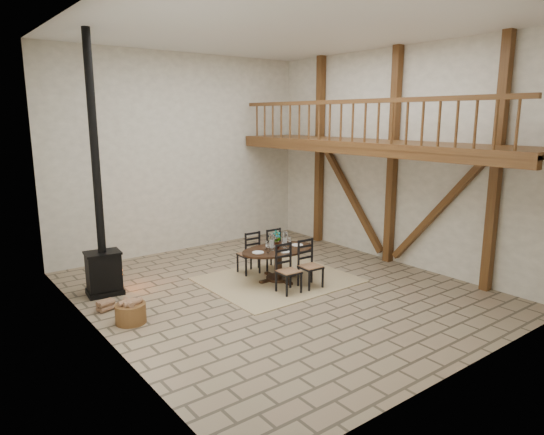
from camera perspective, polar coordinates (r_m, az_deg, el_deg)
ground at (r=9.89m, az=0.72°, el=-8.57°), size 8.00×8.00×0.00m
room_shell at (r=10.05m, az=6.19°, el=9.31°), size 7.02×8.02×5.01m
rug at (r=10.47m, az=0.73°, el=-7.33°), size 3.00×2.50×0.02m
dining_table at (r=10.34m, az=0.73°, el=-5.25°), size 1.74×1.92×1.09m
wood_stove at (r=9.93m, az=-19.43°, el=-2.40°), size 0.72×0.59×5.00m
log_basket at (r=8.71m, az=-16.29°, el=-10.67°), size 0.52×0.52×0.43m
log_stack at (r=9.38m, az=-18.98°, el=-9.76°), size 0.33×0.26×0.20m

